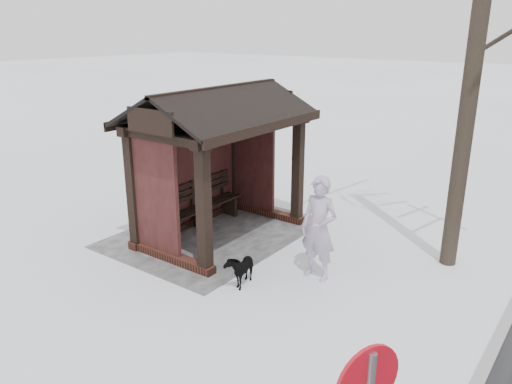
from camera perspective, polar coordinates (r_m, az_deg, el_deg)
ground at (r=10.54m, az=-3.90°, el=-4.94°), size 120.00×120.00×0.00m
kerb at (r=8.47m, az=26.70°, el=-13.14°), size 120.00×0.15×0.06m
trampled_patch at (r=10.66m, az=-4.73°, el=-4.64°), size 4.20×3.20×0.02m
bus_shelter at (r=10.00m, az=-4.87°, el=6.77°), size 3.60×2.40×3.09m
pedestrian at (r=8.53m, az=7.21°, el=-4.15°), size 0.46×0.68×1.83m
dog at (r=8.51m, az=-1.80°, el=-8.64°), size 0.76×0.48×0.59m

